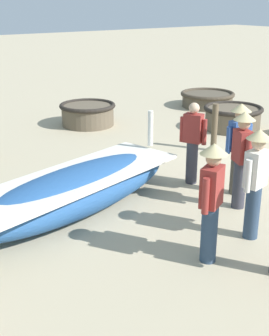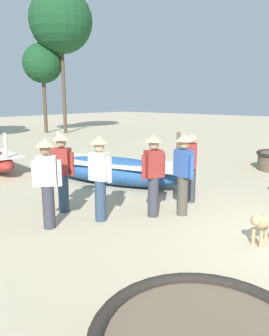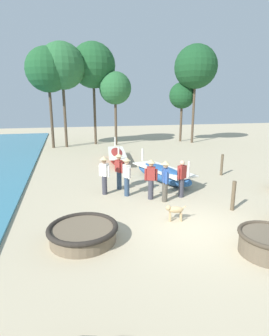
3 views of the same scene
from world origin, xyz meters
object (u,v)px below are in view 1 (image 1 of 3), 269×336
Objects in this scene: fisherman_by_coracle at (242,154)px; fisherman_with_hat at (239,143)px; coracle_upturned at (88,113)px; coracle_front_left at (233,117)px; fisherman_crouching at (255,177)px; fisherman_hauling at (211,196)px; long_boat_green_hull at (76,190)px; coracle_weathered at (207,99)px; fisherman_standing_left at (193,141)px; mooring_post_shoreline at (214,128)px.

fisherman_with_hat is at bearing -42.40° from fisherman_by_coracle.
coracle_upturned is 0.93× the size of fisherman_with_hat.
coracle_front_left is 0.95× the size of fisherman_crouching.
fisherman_hauling is at bearing 130.97° from coracle_front_left.
long_boat_green_hull is 2.79m from fisherman_by_coracle.
coracle_front_left is at bearing -45.70° from fisherman_with_hat.
fisherman_hauling is (-7.04, 6.67, 0.69)m from coracle_weathered.
coracle_weathered is 8.73m from long_boat_green_hull.
coracle_upturned is at bearing -5.94° from fisherman_by_coracle.
coracle_weathered is 6.88m from fisherman_standing_left.
fisherman_standing_left reaches higher than coracle_upturned.
coracle_upturned is 7.25m from fisherman_crouching.
fisherman_crouching is 1.50× the size of mooring_post_shoreline.
long_boat_green_hull is 2.55m from fisherman_hauling.
coracle_weathered is 8.98m from fisherman_crouching.
fisherman_crouching is (-4.45, 4.28, 0.62)m from coracle_front_left.
coracle_weathered is (-0.19, -4.39, -0.07)m from coracle_upturned.
fisherman_standing_left is 2.87m from fisherman_hauling.
fisherman_hauling is at bearing 97.05° from fisherman_crouching.
fisherman_with_hat is at bearing -160.28° from fisherman_standing_left.
coracle_weathered is 1.05× the size of fisherman_by_coracle.
fisherman_by_coracle is 1.00× the size of fisherman_crouching.
mooring_post_shoreline is at bearing -36.81° from fisherman_crouching.
coracle_front_left is 6.37m from long_boat_green_hull.
fisherman_standing_left reaches higher than coracle_front_left.
coracle_front_left is 6.21m from fisherman_crouching.
coracle_front_left is at bearing -45.30° from fisherman_by_coracle.
fisherman_by_coracle is (-3.60, 3.64, 0.62)m from coracle_front_left.
fisherman_with_hat is at bearing -109.23° from long_boat_green_hull.
fisherman_crouching reaches higher than coracle_upturned.
fisherman_by_coracle is 1.00× the size of fisherman_hauling.
coracle_weathered is at bearing -29.74° from coracle_front_left.
mooring_post_shoreline is (2.08, -1.48, -0.40)m from fisherman_with_hat.
mooring_post_shoreline is (1.12, -4.23, 0.16)m from long_boat_green_hull.
coracle_front_left is 5.16m from fisherman_by_coracle.
long_boat_green_hull is 2.64× the size of fisherman_by_coracle.
coracle_upturned is 5.84m from fisherman_with_hat.
coracle_front_left is 7.00m from fisherman_hauling.
coracle_front_left is 0.95× the size of fisherman_with_hat.
fisherman_with_hat is 1.00× the size of fisherman_hauling.
fisherman_with_hat is at bearing 134.30° from coracle_front_left.
fisherman_with_hat is at bearing 144.65° from mooring_post_shoreline.
coracle_upturned is 5.00m from fisherman_standing_left.
mooring_post_shoreline is at bearing -55.58° from fisherman_standing_left.
fisherman_crouching is at bearing 140.55° from coracle_weathered.
mooring_post_shoreline is (3.38, -2.53, -0.40)m from fisherman_crouching.
coracle_upturned is 6.32m from fisherman_by_coracle.
long_boat_green_hull is at bearing 16.64° from fisherman_hauling.
long_boat_green_hull is 2.88m from fisherman_crouching.
fisherman_crouching is (-7.10, 1.29, 0.62)m from coracle_upturned.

